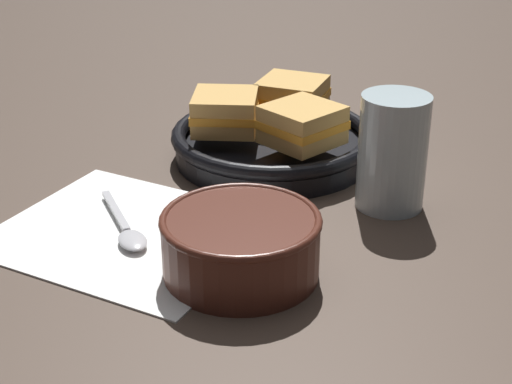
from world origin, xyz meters
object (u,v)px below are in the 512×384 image
(soup_bowl, at_px, (241,241))
(sandwich_far_left, at_px, (292,97))
(skillet, at_px, (273,143))
(sandwich_near_right, at_px, (302,125))
(spoon, at_px, (128,232))
(drinking_glass, at_px, (393,152))
(sandwich_near_left, at_px, (225,112))

(soup_bowl, xyz_separation_m, sandwich_far_left, (-0.15, 0.30, 0.03))
(skillet, xyz_separation_m, sandwich_near_right, (0.06, -0.02, 0.04))
(spoon, bearing_deg, soup_bowl, 36.97)
(spoon, distance_m, sandwich_far_left, 0.32)
(spoon, bearing_deg, drinking_glass, 82.65)
(skillet, distance_m, sandwich_far_left, 0.07)
(sandwich_near_right, bearing_deg, soup_bowl, -70.67)
(sandwich_far_left, bearing_deg, drinking_glass, -25.21)
(sandwich_near_left, height_order, drinking_glass, drinking_glass)
(sandwich_far_left, bearing_deg, skillet, -79.70)
(spoon, bearing_deg, skillet, 120.93)
(skillet, xyz_separation_m, drinking_glass, (0.18, -0.03, 0.04))
(soup_bowl, height_order, spoon, soup_bowl)
(soup_bowl, relative_size, sandwich_far_left, 1.52)
(spoon, bearing_deg, sandwich_near_right, 107.80)
(sandwich_near_left, bearing_deg, sandwich_far_left, 70.30)
(sandwich_near_left, distance_m, drinking_glass, 0.23)
(skillet, bearing_deg, sandwich_far_left, 100.30)
(skillet, bearing_deg, drinking_glass, -9.90)
(spoon, distance_m, sandwich_near_right, 0.25)
(drinking_glass, bearing_deg, sandwich_near_right, 174.74)
(sandwich_near_left, relative_size, drinking_glass, 0.87)
(drinking_glass, bearing_deg, skillet, 170.10)
(skillet, xyz_separation_m, sandwich_far_left, (-0.01, 0.06, 0.04))
(sandwich_near_right, xyz_separation_m, drinking_glass, (0.12, -0.01, -0.00))
(sandwich_near_right, height_order, drinking_glass, drinking_glass)
(skillet, xyz_separation_m, sandwich_near_left, (-0.05, -0.04, 0.04))
(sandwich_near_left, bearing_deg, drinking_glass, 1.76)
(sandwich_near_right, bearing_deg, sandwich_far_left, 130.30)
(soup_bowl, height_order, skillet, soup_bowl)
(skillet, bearing_deg, soup_bowl, -61.20)
(sandwich_near_right, bearing_deg, drinking_glass, -5.26)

